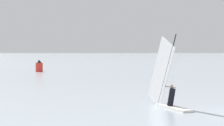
% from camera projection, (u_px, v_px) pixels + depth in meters
% --- Properties ---
extents(windsurfer, '(1.27, 4.32, 4.24)m').
position_uv_depth(windsurfer, '(167.00, 88.00, 21.34)').
color(windsurfer, white).
rests_on(windsurfer, ground_plane).
extents(distant_headland, '(1189.13, 339.92, 25.05)m').
position_uv_depth(distant_headland, '(149.00, 49.00, 1164.20)').
color(distant_headland, '#60665B').
rests_on(distant_headland, ground_plane).
extents(channel_buoy, '(1.10, 1.10, 1.86)m').
position_uv_depth(channel_buoy, '(39.00, 66.00, 59.06)').
color(channel_buoy, red).
rests_on(channel_buoy, ground_plane).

